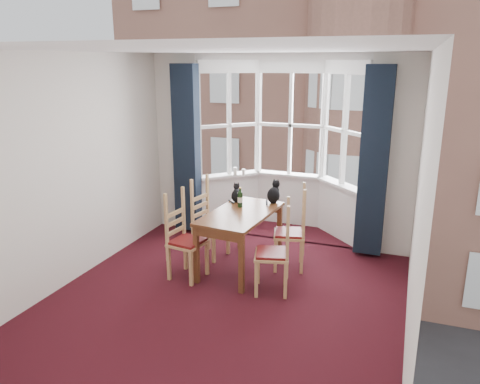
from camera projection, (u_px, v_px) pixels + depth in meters
The scene contains 22 objects.
floor at pixel (220, 305), 5.34m from camera, with size 4.50×4.50×0.00m, color black.
ceiling at pixel (217, 49), 4.58m from camera, with size 4.50×4.50×0.00m, color white.
wall_left at pixel (66, 172), 5.63m from camera, with size 4.50×4.50×0.00m, color silver.
wall_right at pixel (419, 207), 4.29m from camera, with size 4.50×4.50×0.00m, color silver.
wall_near at pixel (79, 275), 2.93m from camera, with size 4.00×4.00×0.00m, color silver.
wall_back_pier_left at pixel (179, 143), 7.55m from camera, with size 0.70×0.12×2.80m, color silver.
wall_back_pier_right at pixel (393, 158), 6.44m from camera, with size 0.70×0.12×2.80m, color silver.
bay_window at pixel (286, 145), 7.45m from camera, with size 2.76×0.94×2.80m.
curtain_left at pixel (187, 149), 7.32m from camera, with size 0.38×0.22×2.60m, color black.
curtain_right at pixel (374, 163), 6.37m from camera, with size 0.38×0.22×2.60m, color black.
dining_table at pixel (241, 220), 6.11m from camera, with size 0.84×1.40×0.79m.
chair_left_near at pixel (182, 242), 5.95m from camera, with size 0.46×0.48×0.92m.
chair_left_far at pixel (206, 223), 6.61m from camera, with size 0.48×0.49×0.92m.
chair_right_near at pixel (279, 255), 5.54m from camera, with size 0.49×0.51×0.92m.
chair_right_far at pixel (296, 234), 6.19m from camera, with size 0.49×0.51×0.92m.
cat_left at pixel (237, 195), 6.49m from camera, with size 0.20×0.23×0.27m.
cat_right at pixel (274, 194), 6.45m from camera, with size 0.20×0.26×0.33m.
wine_bottle at pixel (240, 198), 6.27m from camera, with size 0.07×0.07×0.27m.
candle_tall at pixel (235, 171), 7.71m from camera, with size 0.06×0.06×0.13m, color white.
candle_short at pixel (244, 172), 7.69m from camera, with size 0.06×0.06×0.10m, color white.
street at pixel (383, 177), 36.06m from camera, with size 80.00×80.00×0.00m, color #333335.
tenement_building at pixel (364, 90), 17.54m from camera, with size 18.40×7.80×15.20m.
Camera 1 is at (1.88, -4.41, 2.70)m, focal length 35.00 mm.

